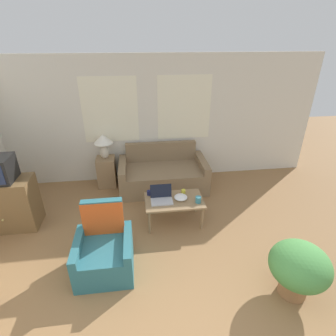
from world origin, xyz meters
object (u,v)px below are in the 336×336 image
at_px(cup_yellow, 198,200).
at_px(table_lamp, 103,142).
at_px(couch, 163,175).
at_px(cup_white, 183,192).
at_px(snack_bowl, 181,197).
at_px(armchair, 105,252).
at_px(coffee_table, 174,202).
at_px(cup_navy, 149,193).
at_px(laptop, 161,197).
at_px(potted_plant, 299,267).

bearing_deg(cup_yellow, table_lamp, 136.00).
relative_size(couch, cup_yellow, 16.77).
height_order(cup_white, snack_bowl, cup_white).
distance_m(armchair, coffee_table, 1.39).
relative_size(cup_navy, snack_bowl, 0.38).
bearing_deg(laptop, cup_navy, 134.22).
height_order(armchair, table_lamp, table_lamp).
distance_m(laptop, potted_plant, 2.16).
distance_m(couch, table_lamp, 1.38).
relative_size(armchair, cup_navy, 11.43).
distance_m(cup_yellow, snack_bowl, 0.30).
distance_m(laptop, cup_yellow, 0.60).
relative_size(table_lamp, cup_white, 6.13).
relative_size(table_lamp, coffee_table, 0.53).
height_order(table_lamp, cup_white, table_lamp).
bearing_deg(armchair, potted_plant, -17.07).
xyz_separation_m(couch, potted_plant, (1.31, -2.80, 0.17)).
xyz_separation_m(table_lamp, coffee_table, (1.22, -1.41, -0.58)).
xyz_separation_m(table_lamp, potted_plant, (2.48, -3.00, -0.54)).
relative_size(coffee_table, cup_navy, 11.76).
distance_m(table_lamp, laptop, 1.80).
relative_size(table_lamp, snack_bowl, 2.34).
bearing_deg(cup_navy, cup_white, -5.01).
bearing_deg(cup_navy, armchair, -122.39).
bearing_deg(armchair, cup_white, 38.97).
bearing_deg(armchair, coffee_table, 38.85).
bearing_deg(cup_navy, table_lamp, 124.18).
bearing_deg(laptop, cup_yellow, -13.11).
xyz_separation_m(armchair, potted_plant, (2.33, -0.71, 0.17)).
distance_m(laptop, cup_navy, 0.27).
height_order(armchair, cup_navy, armchair).
distance_m(snack_bowl, potted_plant, 1.95).
distance_m(cup_white, potted_plant, 2.04).
distance_m(cup_yellow, potted_plant, 1.70).
bearing_deg(coffee_table, armchair, -141.15).
height_order(laptop, cup_white, laptop).
height_order(table_lamp, snack_bowl, table_lamp).
bearing_deg(cup_yellow, cup_white, 124.89).
xyz_separation_m(snack_bowl, potted_plant, (1.14, -1.59, -0.04)).
xyz_separation_m(cup_yellow, potted_plant, (0.88, -1.45, -0.06)).
height_order(coffee_table, cup_navy, cup_navy).
height_order(couch, cup_navy, couch).
height_order(couch, potted_plant, couch).
bearing_deg(cup_white, coffee_table, -140.31).
relative_size(couch, table_lamp, 3.47).
distance_m(couch, cup_white, 1.11).
bearing_deg(coffee_table, couch, 92.63).
bearing_deg(cup_white, laptop, -159.97).
bearing_deg(cup_yellow, coffee_table, 161.22).
relative_size(armchair, snack_bowl, 4.29).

